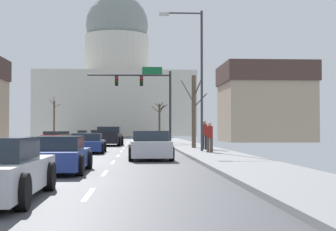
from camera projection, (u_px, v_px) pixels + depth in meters
The scene contains 19 objects.
ground at pixel (60, 153), 29.37m from camera, with size 20.00×180.00×0.20m.
signal_gantry at pixel (147, 89), 47.72m from camera, with size 7.91×0.41×7.16m.
street_lamp_right at pixel (196, 67), 28.97m from camera, with size 2.52×0.24×8.07m.
capitol_building at pixel (117, 83), 109.04m from camera, with size 32.64×19.71×33.09m.
pickup_truck_near_00 at pixel (108, 137), 43.05m from camera, with size 2.47×5.82×1.61m.
sedan_near_01 at pixel (149, 140), 37.18m from camera, with size 2.14×4.62×1.19m.
sedan_near_02 at pixel (88, 143), 29.55m from camera, with size 2.07×4.58×1.15m.
sedan_near_03 at pixel (150, 146), 23.12m from camera, with size 2.04×4.48×1.31m.
sedan_near_04 at pixel (57, 156), 16.11m from camera, with size 1.97×4.24×1.16m.
sedan_oncoming_00 at pixel (51, 137), 55.93m from camera, with size 2.02×4.61×1.16m.
sedan_oncoming_01 at pixel (61, 136), 64.86m from camera, with size 2.13×4.23×1.14m.
sedan_oncoming_02 at pixel (96, 134), 78.98m from camera, with size 2.07×4.58×1.27m.
sedan_oncoming_03 at pixel (82, 134), 89.89m from camera, with size 1.98×4.55×1.19m.
flank_building_02 at pixel (265, 102), 56.96m from camera, with size 9.76×9.27×8.69m.
bare_tree_00 at pixel (160, 118), 78.62m from camera, with size 2.47×2.01×5.38m.
bare_tree_01 at pixel (54, 118), 76.49m from camera, with size 1.41×1.55×6.20m.
bare_tree_02 at pixel (194, 110), 34.18m from camera, with size 1.69×1.49×4.98m.
pedestrian_00 at pixel (205, 133), 31.37m from camera, with size 0.35×0.34×1.78m.
pedestrian_01 at pixel (210, 136), 27.19m from camera, with size 0.35×0.34×1.63m.
Camera 1 is at (4.54, -29.74, 1.38)m, focal length 54.01 mm.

